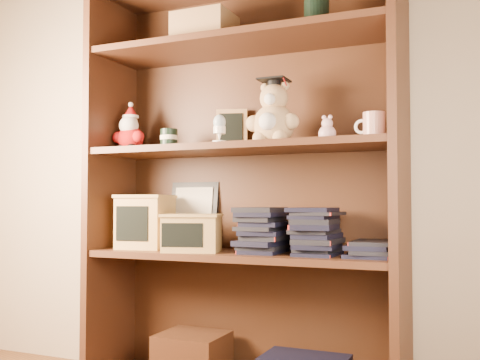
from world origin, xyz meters
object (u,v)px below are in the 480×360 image
object	(u,v)px
bookcase	(245,191)
grad_teddy_bear	(273,118)
teacher_mug	(373,126)
treats_box	(145,221)

from	to	relation	value
bookcase	grad_teddy_bear	bearing A→B (deg)	-22.63
grad_teddy_bear	teacher_mug	xyz separation A→B (m)	(0.36, 0.01, -0.05)
bookcase	teacher_mug	world-z (taller)	bookcase
grad_teddy_bear	teacher_mug	world-z (taller)	grad_teddy_bear
grad_teddy_bear	teacher_mug	size ratio (longest dim) A/B	2.35
teacher_mug	treats_box	size ratio (longest dim) A/B	0.48
bookcase	treats_box	bearing A→B (deg)	-172.92
grad_teddy_bear	treats_box	bearing A→B (deg)	179.32
grad_teddy_bear	bookcase	bearing A→B (deg)	157.37
grad_teddy_bear	treats_box	size ratio (longest dim) A/B	1.12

